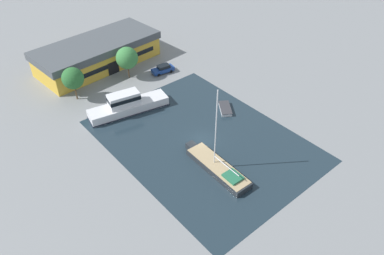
{
  "coord_description": "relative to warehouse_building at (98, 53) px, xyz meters",
  "views": [
    {
      "loc": [
        -29.21,
        -32.13,
        36.52
      ],
      "look_at": [
        0.0,
        2.45,
        1.0
      ],
      "focal_mm": 35.0,
      "sensor_mm": 36.0,
      "label": 1
    }
  ],
  "objects": [
    {
      "name": "small_dinghy",
      "position": [
        8.28,
        -27.73,
        -2.22
      ],
      "size": [
        3.71,
        4.28,
        0.61
      ],
      "rotation": [
        0.0,
        0.0,
        5.68
      ],
      "color": "silver",
      "rests_on": "water_canal"
    },
    {
      "name": "motor_cruiser",
      "position": [
        -4.4,
        -17.5,
        -1.22
      ],
      "size": [
        13.82,
        5.85,
        3.65
      ],
      "rotation": [
        0.0,
        0.0,
        1.37
      ],
      "color": "silver",
      "rests_on": "water_canal"
    },
    {
      "name": "quay_tree_by_water",
      "position": [
        -9.16,
        -8.57,
        1.64
      ],
      "size": [
        3.74,
        3.74,
        6.05
      ],
      "color": "brown",
      "rests_on": "ground"
    },
    {
      "name": "quay_tree_near_building",
      "position": [
        1.86,
        -8.09,
        1.53
      ],
      "size": [
        4.11,
        4.11,
        6.12
      ],
      "color": "brown",
      "rests_on": "ground"
    },
    {
      "name": "warehouse_building",
      "position": [
        0.0,
        0.0,
        0.0
      ],
      "size": [
        24.87,
        12.27,
        5.01
      ],
      "rotation": [
        0.0,
        0.0,
        0.08
      ],
      "color": "gold",
      "rests_on": "ground"
    },
    {
      "name": "water_canal",
      "position": [
        0.14,
        -31.16,
        -2.53
      ],
      "size": [
        24.33,
        32.61,
        0.01
      ],
      "primitive_type": "cube",
      "color": "#1E2D38",
      "rests_on": "ground"
    },
    {
      "name": "ground_plane",
      "position": [
        0.14,
        -31.16,
        -2.53
      ],
      "size": [
        440.0,
        440.0,
        0.0
      ],
      "primitive_type": "plane",
      "color": "gray"
    },
    {
      "name": "parked_car",
      "position": [
        7.86,
        -10.88,
        -1.73
      ],
      "size": [
        4.53,
        2.34,
        1.59
      ],
      "rotation": [
        0.0,
        0.0,
        1.43
      ],
      "color": "navy",
      "rests_on": "ground"
    },
    {
      "name": "sailboat_moored",
      "position": [
        -2.53,
        -37.26,
        -1.94
      ],
      "size": [
        3.15,
        11.88,
        12.72
      ],
      "rotation": [
        0.0,
        0.0,
        -0.03
      ],
      "color": "#23282D",
      "rests_on": "water_canal"
    }
  ]
}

